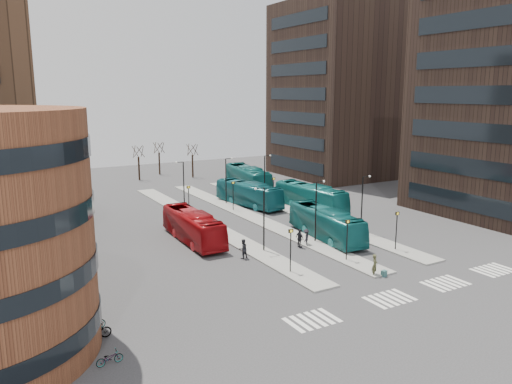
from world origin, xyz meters
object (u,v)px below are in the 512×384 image
teal_bus_c (310,197)px  teal_bus_d (248,178)px  bicycle_mid (96,331)px  commuter_b (300,238)px  red_bus (193,226)px  bicycle_far (91,323)px  commuter_a (243,249)px  teal_bus_b (249,194)px  commuter_c (306,238)px  traveller (375,265)px  suitcase (384,274)px  teal_bus_a (326,223)px  bicycle_near (110,358)px

teal_bus_c → teal_bus_d: 15.52m
teal_bus_d → bicycle_mid: size_ratio=7.02×
commuter_b → red_bus: bearing=45.1°
bicycle_far → commuter_a: bearing=-59.2°
teal_bus_c → red_bus: bearing=-168.0°
bicycle_mid → teal_bus_b: bearing=-40.9°
commuter_b → commuter_c: commuter_b is taller
teal_bus_c → traveller: teal_bus_c is taller
suitcase → bicycle_mid: bicycle_mid is taller
red_bus → commuter_c: red_bus is taller
teal_bus_b → commuter_b: size_ratio=6.18×
teal_bus_c → traveller: size_ratio=6.38×
teal_bus_d → teal_bus_a: bearing=-93.5°
teal_bus_d → traveller: 38.45m
teal_bus_c → commuter_c: bearing=-132.1°
teal_bus_d → commuter_a: size_ratio=7.13×
teal_bus_b → teal_bus_c: 8.23m
teal_bus_b → bicycle_far: bearing=-143.4°
red_bus → commuter_c: bearing=-36.1°
bicycle_far → traveller: bearing=-90.1°
commuter_b → commuter_c: (0.86, 0.15, -0.09)m
traveller → bicycle_near: size_ratio=1.22×
bicycle_mid → bicycle_far: bearing=2.5°
bicycle_far → commuter_c: bearing=-66.3°
teal_bus_d → bicycle_mid: (-31.03, -37.01, -1.25)m
teal_bus_b → traveller: teal_bus_b is taller
suitcase → commuter_b: size_ratio=0.29×
commuter_a → bicycle_near: size_ratio=1.21×
red_bus → commuter_b: size_ratio=6.04×
suitcase → teal_bus_d: 38.86m
bicycle_near → teal_bus_a: bearing=-65.8°
suitcase → bicycle_far: size_ratio=0.30×
suitcase → teal_bus_d: bearing=70.0°
teal_bus_c → commuter_a: (-16.71, -12.70, -0.72)m
suitcase → commuter_c: size_ratio=0.32×
red_bus → traveller: 18.77m
teal_bus_a → bicycle_far: 26.85m
commuter_c → traveller: bearing=45.0°
teal_bus_c → bicycle_far: teal_bus_c is taller
teal_bus_a → teal_bus_b: size_ratio=0.99×
teal_bus_c → bicycle_near: teal_bus_c is taller
teal_bus_c → teal_bus_b: bearing=131.0°
teal_bus_c → commuter_c: size_ratio=6.99×
suitcase → commuter_c: 10.05m
red_bus → teal_bus_b: bearing=42.9°
teal_bus_d → commuter_a: teal_bus_d is taller
red_bus → traveller: (9.14, -16.38, -0.65)m
commuter_b → teal_bus_b: bearing=-18.0°
suitcase → commuter_a: commuter_a is taller
red_bus → teal_bus_a: bearing=-24.0°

